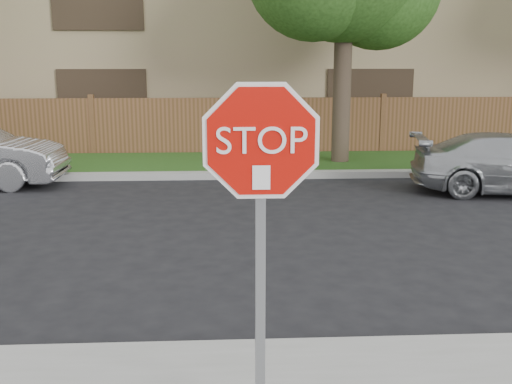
{
  "coord_description": "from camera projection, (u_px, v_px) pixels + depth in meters",
  "views": [
    {
      "loc": [
        -0.39,
        -5.11,
        2.64
      ],
      "look_at": [
        -0.18,
        -0.9,
        1.7
      ],
      "focal_mm": 42.0,
      "sensor_mm": 36.0,
      "label": 1
    }
  ],
  "objects": [
    {
      "name": "apartment_building",
      "position": [
        235.0,
        33.0,
        21.38
      ],
      "size": [
        35.2,
        9.2,
        7.2
      ],
      "color": "tan",
      "rests_on": "ground"
    },
    {
      "name": "fence",
      "position": [
        239.0,
        127.0,
        16.51
      ],
      "size": [
        70.0,
        0.12,
        1.6
      ],
      "primitive_type": "cube",
      "color": "#52371D",
      "rests_on": "ground"
    },
    {
      "name": "ground",
      "position": [
        270.0,
        349.0,
        5.58
      ],
      "size": [
        90.0,
        90.0,
        0.0
      ],
      "primitive_type": "plane",
      "color": "black",
      "rests_on": "ground"
    },
    {
      "name": "stop_sign",
      "position": [
        261.0,
        192.0,
        3.73
      ],
      "size": [
        1.01,
        0.13,
        2.55
      ],
      "color": "gray",
      "rests_on": "sidewalk_near"
    },
    {
      "name": "grass_strip",
      "position": [
        241.0,
        163.0,
        15.12
      ],
      "size": [
        70.0,
        3.0,
        0.12
      ],
      "primitive_type": "cube",
      "color": "#1E4714",
      "rests_on": "ground"
    },
    {
      "name": "far_curb",
      "position": [
        243.0,
        175.0,
        13.5
      ],
      "size": [
        70.0,
        0.3,
        0.15
      ],
      "primitive_type": "cube",
      "color": "gray",
      "rests_on": "ground"
    }
  ]
}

